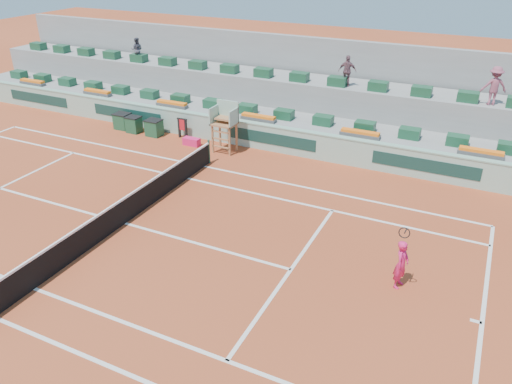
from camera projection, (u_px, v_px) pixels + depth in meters
ground at (125, 223)px, 17.84m from camera, size 90.00×90.00×0.00m
seating_tier_lower at (255, 119)px, 26.13m from camera, size 36.00×4.00×1.20m
seating_tier_upper at (268, 98)px, 27.09m from camera, size 36.00×2.40×2.60m
stadium_back_wall at (280, 75)px, 27.95m from camera, size 36.00×0.40×4.40m
player_bag at (192, 142)px, 24.39m from camera, size 0.84×0.37×0.37m
spectator_left at (137, 50)px, 28.77m from camera, size 0.82×0.75×1.37m
spectator_mid at (347, 71)px, 24.06m from camera, size 0.92×0.50×1.48m
spectator_right at (494, 86)px, 21.35m from camera, size 1.22×0.93×1.66m
court_lines at (125, 223)px, 17.84m from camera, size 23.89×11.09×0.01m
tennis_net at (123, 211)px, 17.60m from camera, size 0.10×11.97×1.10m
advertising_hoarding at (236, 132)px, 24.34m from camera, size 36.00×0.34×1.26m
umpire_chair at (225, 120)px, 23.13m from camera, size 1.10×0.90×2.40m
seat_row_lower at (247, 109)px, 25.03m from camera, size 32.90×0.60×0.44m
seat_row_upper at (264, 73)px, 25.91m from camera, size 32.90×0.60×0.44m
flower_planters at (214, 111)px, 25.01m from camera, size 26.80×0.36×0.28m
drink_cooler_a at (154, 128)px, 25.46m from camera, size 0.80×0.69×0.84m
drink_cooler_b at (134, 124)px, 25.90m from camera, size 0.73×0.63×0.84m
drink_cooler_c at (122, 121)px, 26.37m from camera, size 0.81×0.70×0.84m
towel_rack at (182, 127)px, 25.08m from camera, size 0.58×0.10×1.03m
tennis_player at (401, 264)px, 14.32m from camera, size 0.46×0.87×2.28m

